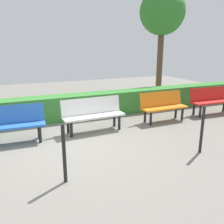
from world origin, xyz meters
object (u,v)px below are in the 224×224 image
object	(u,v)px
bench_orange	(163,105)
bench_white	(93,113)
bench_blue	(12,123)
tree_near	(162,13)
bench_red	(212,99)

from	to	relation	value
bench_orange	bench_white	distance (m)	2.17
bench_orange	bench_blue	world-z (taller)	same
bench_white	tree_near	world-z (taller)	tree_near
tree_near	bench_orange	bearing A→B (deg)	57.80
bench_white	bench_blue	bearing A→B (deg)	-1.32
bench_red	bench_blue	bearing A→B (deg)	2.68
bench_red	tree_near	size ratio (longest dim) A/B	0.35
bench_orange	bench_white	bearing A→B (deg)	-0.77
bench_blue	tree_near	world-z (taller)	tree_near
bench_orange	bench_white	xyz separation A→B (m)	(2.17, -0.00, 0.00)
bench_red	tree_near	world-z (taller)	tree_near
bench_white	bench_blue	xyz separation A→B (m)	(1.95, 0.02, -0.00)
bench_red	bench_blue	world-z (taller)	same
bench_red	bench_white	distance (m)	4.08
bench_red	bench_white	size ratio (longest dim) A/B	0.97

